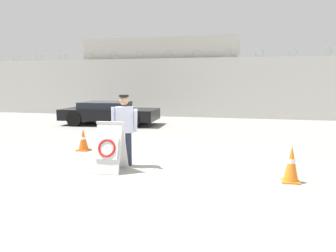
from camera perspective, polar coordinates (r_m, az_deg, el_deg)
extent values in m
plane|color=gray|center=(7.96, -0.95, -7.05)|extent=(90.00, 90.00, 0.00)
cube|color=silver|center=(18.70, 7.61, 6.60)|extent=(36.00, 0.30, 3.34)
torus|color=gray|center=(23.62, -24.89, 10.78)|extent=(0.47, 0.03, 0.47)
torus|color=gray|center=(22.63, -21.49, 11.12)|extent=(0.47, 0.03, 0.47)
torus|color=gray|center=(21.73, -17.78, 11.45)|extent=(0.47, 0.03, 0.47)
torus|color=gray|center=(20.92, -13.77, 11.75)|extent=(0.47, 0.03, 0.47)
torus|color=gray|center=(20.22, -9.44, 12.01)|extent=(0.47, 0.03, 0.47)
torus|color=gray|center=(19.63, -4.83, 12.21)|extent=(0.47, 0.03, 0.47)
torus|color=gray|center=(19.18, 0.05, 12.35)|extent=(0.47, 0.03, 0.47)
torus|color=gray|center=(18.86, 5.13, 12.39)|extent=(0.47, 0.03, 0.47)
torus|color=gray|center=(18.69, 10.34, 12.34)|extent=(0.47, 0.03, 0.47)
torus|color=gray|center=(18.67, 15.60, 12.19)|extent=(0.47, 0.03, 0.47)
torus|color=gray|center=(18.80, 20.82, 11.94)|extent=(0.47, 0.03, 0.47)
torus|color=gray|center=(19.08, 25.92, 11.60)|extent=(0.47, 0.03, 0.47)
cube|color=beige|center=(23.59, 0.36, 8.51)|extent=(9.56, 7.37, 4.66)
cube|color=white|center=(7.45, -10.46, -3.90)|extent=(0.62, 0.41, 1.10)
cube|color=white|center=(7.77, -9.50, -3.39)|extent=(0.62, 0.41, 1.10)
cube|color=white|center=(7.52, -10.07, 0.58)|extent=(0.65, 0.08, 0.05)
cube|color=white|center=(7.41, -10.58, -3.79)|extent=(0.52, 0.20, 0.50)
torus|color=red|center=(7.40, -10.61, -3.81)|extent=(0.42, 0.19, 0.41)
cylinder|color=#232838|center=(8.03, -8.17, -4.02)|extent=(0.15, 0.15, 0.81)
cylinder|color=#232838|center=(8.03, -6.88, -3.99)|extent=(0.15, 0.15, 0.81)
cube|color=silver|center=(7.92, -7.62, 1.08)|extent=(0.47, 0.36, 0.62)
sphere|color=tan|center=(7.88, -7.68, 4.42)|extent=(0.22, 0.22, 0.22)
cylinder|color=silver|center=(7.92, -9.51, 1.14)|extent=(0.09, 0.09, 0.59)
cylinder|color=silver|center=(7.83, -5.69, 0.95)|extent=(0.21, 0.34, 0.58)
cylinder|color=black|center=(7.87, -7.69, 5.22)|extent=(0.23, 0.23, 0.05)
cube|color=orange|center=(7.22, 20.55, -8.98)|extent=(0.35, 0.35, 0.03)
cone|color=orange|center=(7.13, 20.70, -6.08)|extent=(0.30, 0.30, 0.72)
cylinder|color=white|center=(7.12, 20.71, -5.79)|extent=(0.15, 0.15, 0.10)
cube|color=orange|center=(10.09, -14.47, -4.03)|extent=(0.35, 0.35, 0.03)
cone|color=orange|center=(10.03, -14.53, -2.24)|extent=(0.29, 0.29, 0.61)
cylinder|color=white|center=(10.02, -14.54, -2.07)|extent=(0.15, 0.15, 0.09)
cylinder|color=black|center=(16.16, -4.34, 1.78)|extent=(0.71, 0.23, 0.70)
cylinder|color=black|center=(14.44, -6.20, 1.04)|extent=(0.71, 0.23, 0.70)
cylinder|color=black|center=(17.09, -13.29, 1.92)|extent=(0.71, 0.23, 0.70)
cylinder|color=black|center=(15.46, -16.01, 1.23)|extent=(0.71, 0.23, 0.70)
cube|color=black|center=(15.72, -10.06, 2.05)|extent=(4.52, 2.13, 0.50)
cube|color=black|center=(15.76, -10.85, 3.56)|extent=(2.21, 1.83, 0.33)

